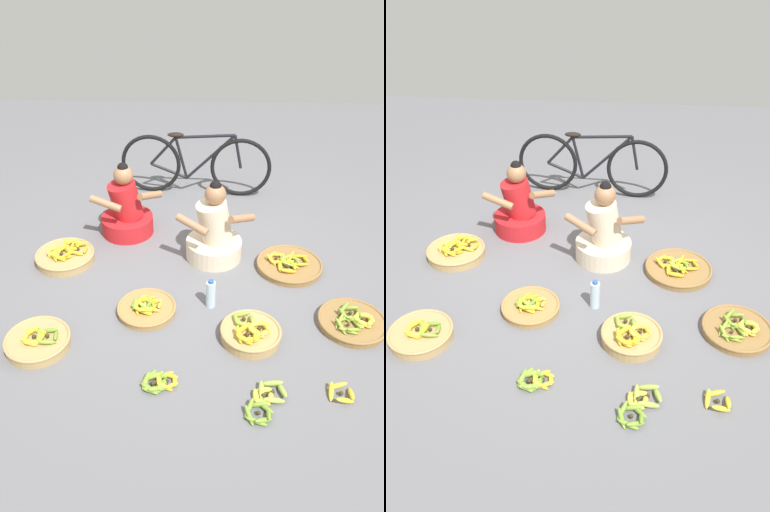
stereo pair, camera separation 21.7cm
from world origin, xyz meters
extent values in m
plane|color=slate|center=(0.00, 0.00, 0.00)|extent=(10.00, 10.00, 0.00)
cylinder|color=beige|center=(0.19, 0.30, 0.09)|extent=(0.52, 0.52, 0.18)
cylinder|color=beige|center=(0.19, 0.30, 0.38)|extent=(0.42, 0.38, 0.44)
sphere|color=#9E704C|center=(0.19, 0.30, 0.66)|extent=(0.19, 0.19, 0.19)
sphere|color=black|center=(0.19, 0.30, 0.74)|extent=(0.10, 0.10, 0.10)
cylinder|color=#9E704C|center=(-0.01, 0.12, 0.46)|extent=(0.31, 0.20, 0.16)
cylinder|color=#9E704C|center=(0.43, 0.24, 0.46)|extent=(0.27, 0.27, 0.16)
cylinder|color=red|center=(-0.68, 0.72, 0.09)|extent=(0.52, 0.52, 0.18)
cylinder|color=red|center=(-0.68, 0.72, 0.36)|extent=(0.43, 0.40, 0.41)
sphere|color=#9E704C|center=(-0.68, 0.72, 0.63)|extent=(0.19, 0.19, 0.19)
sphere|color=black|center=(-0.68, 0.72, 0.71)|extent=(0.10, 0.10, 0.10)
cylinder|color=#9E704C|center=(-0.83, 0.51, 0.44)|extent=(0.31, 0.12, 0.16)
cylinder|color=#9E704C|center=(-0.43, 0.69, 0.44)|extent=(0.24, 0.29, 0.16)
torus|color=black|center=(-0.52, 1.63, 0.34)|extent=(0.69, 0.10, 0.68)
torus|color=black|center=(0.49, 1.55, 0.34)|extent=(0.69, 0.10, 0.68)
cylinder|color=black|center=(0.15, 1.58, 0.45)|extent=(0.55, 0.08, 0.55)
cylinder|color=black|center=(-0.17, 1.60, 0.43)|extent=(0.15, 0.04, 0.49)
cylinder|color=black|center=(0.09, 1.58, 0.69)|extent=(0.65, 0.08, 0.08)
cylinder|color=black|center=(-0.32, 1.62, 0.27)|extent=(0.42, 0.07, 0.18)
cylinder|color=black|center=(-0.38, 1.62, 0.50)|extent=(0.32, 0.06, 0.35)
cylinder|color=black|center=(0.45, 1.55, 0.53)|extent=(0.11, 0.04, 0.38)
ellipsoid|color=black|center=(-0.23, 1.61, 0.70)|extent=(0.18, 0.08, 0.05)
cylinder|color=tan|center=(-1.20, 0.19, 0.04)|extent=(0.53, 0.53, 0.08)
torus|color=tan|center=(-1.20, 0.19, 0.08)|extent=(0.55, 0.55, 0.02)
ellipsoid|color=gold|center=(-1.01, 0.24, 0.10)|extent=(0.03, 0.16, 0.05)
ellipsoid|color=gold|center=(-1.07, 0.31, 0.11)|extent=(0.16, 0.05, 0.08)
ellipsoid|color=gold|center=(-1.15, 0.25, 0.10)|extent=(0.06, 0.16, 0.07)
ellipsoid|color=gold|center=(-1.08, 0.16, 0.11)|extent=(0.16, 0.03, 0.08)
sphere|color=#382D19|center=(-1.08, 0.24, 0.10)|extent=(0.03, 0.03, 0.03)
ellipsoid|color=gold|center=(-1.09, 0.30, 0.11)|extent=(0.06, 0.15, 0.07)
ellipsoid|color=gold|center=(-1.13, 0.34, 0.10)|extent=(0.15, 0.09, 0.06)
ellipsoid|color=gold|center=(-1.18, 0.35, 0.10)|extent=(0.15, 0.09, 0.07)
ellipsoid|color=gold|center=(-1.22, 0.29, 0.11)|extent=(0.04, 0.15, 0.08)
ellipsoid|color=gold|center=(-1.17, 0.22, 0.10)|extent=(0.15, 0.07, 0.05)
ellipsoid|color=gold|center=(-1.12, 0.23, 0.11)|extent=(0.14, 0.10, 0.08)
sphere|color=#382D19|center=(-1.16, 0.29, 0.10)|extent=(0.03, 0.03, 0.03)
ellipsoid|color=yellow|center=(-1.24, 0.19, 0.10)|extent=(0.05, 0.12, 0.07)
ellipsoid|color=yellow|center=(-1.25, 0.21, 0.11)|extent=(0.10, 0.11, 0.07)
ellipsoid|color=yellow|center=(-1.31, 0.23, 0.10)|extent=(0.12, 0.08, 0.07)
ellipsoid|color=yellow|center=(-1.33, 0.21, 0.11)|extent=(0.09, 0.11, 0.07)
ellipsoid|color=yellow|center=(-1.34, 0.16, 0.10)|extent=(0.07, 0.12, 0.07)
ellipsoid|color=yellow|center=(-1.29, 0.13, 0.10)|extent=(0.11, 0.03, 0.07)
ellipsoid|color=yellow|center=(-1.26, 0.15, 0.10)|extent=(0.11, 0.10, 0.05)
sphere|color=#382D19|center=(-1.29, 0.18, 0.10)|extent=(0.03, 0.03, 0.03)
ellipsoid|color=gold|center=(-1.14, 0.14, 0.11)|extent=(0.05, 0.16, 0.09)
ellipsoid|color=gold|center=(-1.16, 0.19, 0.11)|extent=(0.13, 0.15, 0.07)
ellipsoid|color=gold|center=(-1.23, 0.21, 0.11)|extent=(0.16, 0.08, 0.09)
ellipsoid|color=gold|center=(-1.28, 0.17, 0.11)|extent=(0.09, 0.16, 0.09)
ellipsoid|color=gold|center=(-1.27, 0.11, 0.10)|extent=(0.11, 0.16, 0.06)
ellipsoid|color=gold|center=(-1.22, 0.08, 0.11)|extent=(0.16, 0.06, 0.10)
ellipsoid|color=gold|center=(-1.17, 0.09, 0.11)|extent=(0.15, 0.13, 0.08)
sphere|color=#382D19|center=(-1.21, 0.15, 0.11)|extent=(0.03, 0.03, 0.03)
cylinder|color=tan|center=(0.46, -0.79, 0.04)|extent=(0.45, 0.45, 0.09)
torus|color=tan|center=(0.46, -0.79, 0.09)|extent=(0.47, 0.47, 0.02)
ellipsoid|color=yellow|center=(0.58, -0.79, 0.12)|extent=(0.07, 0.14, 0.09)
ellipsoid|color=yellow|center=(0.55, -0.75, 0.12)|extent=(0.14, 0.09, 0.08)
ellipsoid|color=yellow|center=(0.51, -0.74, 0.11)|extent=(0.14, 0.07, 0.06)
ellipsoid|color=yellow|center=(0.47, -0.78, 0.11)|extent=(0.08, 0.14, 0.07)
ellipsoid|color=yellow|center=(0.48, -0.84, 0.12)|extent=(0.11, 0.13, 0.07)
ellipsoid|color=yellow|center=(0.50, -0.85, 0.12)|extent=(0.14, 0.08, 0.07)
ellipsoid|color=yellow|center=(0.57, -0.83, 0.11)|extent=(0.11, 0.13, 0.07)
sphere|color=#382D19|center=(0.52, -0.80, 0.11)|extent=(0.03, 0.03, 0.03)
ellipsoid|color=#8CAD38|center=(0.47, -0.70, 0.12)|extent=(0.04, 0.13, 0.08)
ellipsoid|color=#8CAD38|center=(0.41, -0.64, 0.11)|extent=(0.14, 0.05, 0.06)
ellipsoid|color=#8CAD38|center=(0.36, -0.71, 0.11)|extent=(0.07, 0.14, 0.06)
ellipsoid|color=#8CAD38|center=(0.41, -0.75, 0.11)|extent=(0.14, 0.04, 0.06)
sphere|color=#382D19|center=(0.41, -0.69, 0.11)|extent=(0.03, 0.03, 0.03)
ellipsoid|color=gold|center=(0.49, -0.88, 0.12)|extent=(0.07, 0.15, 0.08)
ellipsoid|color=gold|center=(0.47, -0.82, 0.12)|extent=(0.13, 0.13, 0.07)
ellipsoid|color=gold|center=(0.40, -0.81, 0.12)|extent=(0.14, 0.11, 0.09)
ellipsoid|color=gold|center=(0.37, -0.88, 0.12)|extent=(0.07, 0.15, 0.10)
ellipsoid|color=gold|center=(0.40, -0.92, 0.12)|extent=(0.15, 0.10, 0.08)
ellipsoid|color=gold|center=(0.45, -0.92, 0.12)|extent=(0.15, 0.09, 0.08)
sphere|color=#382D19|center=(0.43, -0.86, 0.12)|extent=(0.04, 0.04, 0.04)
cylinder|color=tan|center=(-1.13, -0.91, 0.04)|extent=(0.48, 0.48, 0.07)
torus|color=tan|center=(-1.13, -0.91, 0.07)|extent=(0.49, 0.49, 0.02)
ellipsoid|color=olive|center=(-0.99, -0.90, 0.10)|extent=(0.06, 0.14, 0.07)
ellipsoid|color=olive|center=(-1.05, -0.85, 0.10)|extent=(0.14, 0.04, 0.06)
ellipsoid|color=olive|center=(-1.11, -0.91, 0.11)|extent=(0.04, 0.14, 0.08)
ellipsoid|color=olive|center=(-1.04, -0.97, 0.10)|extent=(0.14, 0.06, 0.06)
sphere|color=#382D19|center=(-1.05, -0.91, 0.10)|extent=(0.03, 0.03, 0.03)
ellipsoid|color=yellow|center=(-1.09, -0.92, 0.11)|extent=(0.04, 0.14, 0.08)
ellipsoid|color=yellow|center=(-1.12, -0.87, 0.10)|extent=(0.14, 0.10, 0.07)
ellipsoid|color=yellow|center=(-1.18, -0.87, 0.11)|extent=(0.14, 0.10, 0.08)
ellipsoid|color=yellow|center=(-1.21, -0.91, 0.10)|extent=(0.05, 0.14, 0.07)
ellipsoid|color=yellow|center=(-1.17, -0.98, 0.10)|extent=(0.14, 0.08, 0.06)
ellipsoid|color=yellow|center=(-1.13, -0.98, 0.10)|extent=(0.14, 0.08, 0.06)
sphere|color=#382D19|center=(-1.15, -0.92, 0.10)|extent=(0.03, 0.03, 0.03)
cylinder|color=olive|center=(1.27, -0.62, 0.03)|extent=(0.53, 0.53, 0.05)
torus|color=olive|center=(1.27, -0.62, 0.05)|extent=(0.54, 0.54, 0.02)
ellipsoid|color=yellow|center=(1.40, -0.63, 0.08)|extent=(0.06, 0.13, 0.08)
ellipsoid|color=yellow|center=(1.37, -0.59, 0.08)|extent=(0.13, 0.09, 0.06)
ellipsoid|color=yellow|center=(1.35, -0.58, 0.08)|extent=(0.13, 0.04, 0.06)
ellipsoid|color=yellow|center=(1.30, -0.61, 0.08)|extent=(0.11, 0.13, 0.06)
ellipsoid|color=yellow|center=(1.30, -0.67, 0.08)|extent=(0.10, 0.13, 0.08)
ellipsoid|color=yellow|center=(1.34, -0.69, 0.09)|extent=(0.13, 0.06, 0.09)
ellipsoid|color=yellow|center=(1.39, -0.67, 0.08)|extent=(0.11, 0.13, 0.08)
sphere|color=#382D19|center=(1.35, -0.64, 0.08)|extent=(0.03, 0.03, 0.03)
ellipsoid|color=olive|center=(1.33, -0.56, 0.08)|extent=(0.04, 0.15, 0.08)
ellipsoid|color=olive|center=(1.27, -0.50, 0.08)|extent=(0.15, 0.05, 0.06)
ellipsoid|color=olive|center=(1.22, -0.52, 0.09)|extent=(0.12, 0.13, 0.09)
ellipsoid|color=olive|center=(1.21, -0.59, 0.08)|extent=(0.10, 0.14, 0.08)
ellipsoid|color=olive|center=(1.28, -0.62, 0.08)|extent=(0.15, 0.06, 0.08)
sphere|color=#382D19|center=(1.26, -0.56, 0.08)|extent=(0.03, 0.03, 0.03)
ellipsoid|color=#8CAD38|center=(1.28, -0.68, 0.08)|extent=(0.06, 0.16, 0.06)
ellipsoid|color=#8CAD38|center=(1.25, -0.63, 0.08)|extent=(0.15, 0.09, 0.06)
ellipsoid|color=#8CAD38|center=(1.20, -0.63, 0.07)|extent=(0.16, 0.05, 0.06)
ellipsoid|color=#8CAD38|center=(1.16, -0.66, 0.08)|extent=(0.11, 0.14, 0.09)
ellipsoid|color=#8CAD38|center=(1.15, -0.72, 0.08)|extent=(0.09, 0.15, 0.08)
ellipsoid|color=#8CAD38|center=(1.20, -0.76, 0.07)|extent=(0.16, 0.06, 0.06)
ellipsoid|color=#8CAD38|center=(1.25, -0.75, 0.08)|extent=(0.15, 0.09, 0.09)
sphere|color=#382D19|center=(1.22, -0.69, 0.08)|extent=(0.03, 0.03, 0.03)
cylinder|color=olive|center=(0.88, 0.13, 0.03)|extent=(0.59, 0.59, 0.05)
torus|color=olive|center=(0.88, 0.13, 0.05)|extent=(0.60, 0.60, 0.02)
ellipsoid|color=gold|center=(1.03, 0.16, 0.08)|extent=(0.06, 0.16, 0.08)
ellipsoid|color=gold|center=(0.98, 0.22, 0.08)|extent=(0.16, 0.08, 0.07)
ellipsoid|color=gold|center=(0.89, 0.18, 0.08)|extent=(0.10, 0.15, 0.09)
ellipsoid|color=gold|center=(0.90, 0.10, 0.08)|extent=(0.13, 0.14, 0.06)
ellipsoid|color=gold|center=(0.99, 0.08, 0.08)|extent=(0.15, 0.10, 0.07)
sphere|color=#382D19|center=(0.96, 0.15, 0.08)|extent=(0.03, 0.03, 0.03)
ellipsoid|color=#8CAD38|center=(0.94, 0.14, 0.08)|extent=(0.05, 0.15, 0.07)
ellipsoid|color=#8CAD38|center=(0.92, 0.19, 0.07)|extent=(0.13, 0.11, 0.05)
ellipsoid|color=#8CAD38|center=(0.86, 0.20, 0.08)|extent=(0.15, 0.07, 0.06)
ellipsoid|color=#8CAD38|center=(0.82, 0.15, 0.08)|extent=(0.06, 0.15, 0.07)
ellipsoid|color=#8CAD38|center=(0.83, 0.10, 0.08)|extent=(0.10, 0.14, 0.07)
ellipsoid|color=#8CAD38|center=(0.87, 0.08, 0.08)|extent=(0.15, 0.06, 0.07)
ellipsoid|color=#8CAD38|center=(0.93, 0.09, 0.08)|extent=(0.12, 0.12, 0.06)
sphere|color=#382D19|center=(0.88, 0.14, 0.08)|extent=(0.03, 0.03, 0.03)
ellipsoid|color=yellow|center=(0.82, 0.19, 0.08)|extent=(0.06, 0.14, 0.06)
ellipsoid|color=yellow|center=(0.78, 0.24, 0.08)|extent=(0.14, 0.07, 0.06)
ellipsoid|color=yellow|center=(0.72, 0.22, 0.08)|extent=(0.12, 0.12, 0.06)
ellipsoid|color=yellow|center=(0.71, 0.14, 0.08)|extent=(0.10, 0.13, 0.08)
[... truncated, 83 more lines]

